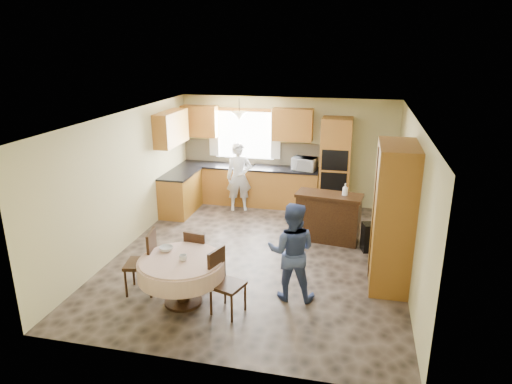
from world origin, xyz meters
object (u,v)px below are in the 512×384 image
object	(u,v)px
oven_tower	(335,165)
sideboard	(328,219)
chair_back	(198,253)
chair_right	(223,279)
person_sink	(239,177)
dining_table	(182,269)
cupboard	(393,216)
chair_left	(145,259)
person_dining	(292,251)

from	to	relation	value
oven_tower	sideboard	bearing A→B (deg)	-89.86
chair_back	sideboard	bearing A→B (deg)	-124.79
chair_back	chair_right	world-z (taller)	chair_right
sideboard	person_sink	distance (m)	2.49
chair_right	person_sink	bearing A→B (deg)	29.52
person_sink	dining_table	bearing A→B (deg)	-106.42
cupboard	chair_left	xyz separation A→B (m)	(-3.62, -1.14, -0.57)
chair_left	person_sink	distance (m)	3.87
oven_tower	chair_left	xyz separation A→B (m)	(-2.55, -4.29, -0.51)
cupboard	person_sink	world-z (taller)	cupboard
cupboard	person_dining	world-z (taller)	cupboard
sideboard	chair_back	world-z (taller)	sideboard
person_sink	oven_tower	bearing A→B (deg)	-7.45
cupboard	person_dining	bearing A→B (deg)	-150.55
dining_table	oven_tower	bearing A→B (deg)	67.08
dining_table	person_dining	size ratio (longest dim) A/B	0.83
oven_tower	chair_back	bearing A→B (deg)	-116.57
chair_left	chair_right	xyz separation A→B (m)	(1.31, -0.26, -0.03)
person_dining	oven_tower	bearing A→B (deg)	-97.89
person_sink	sideboard	bearing A→B (deg)	-50.64
oven_tower	sideboard	distance (m)	1.83
oven_tower	chair_right	world-z (taller)	oven_tower
chair_left	person_sink	world-z (taller)	person_sink
cupboard	chair_left	size ratio (longest dim) A/B	2.25
dining_table	chair_right	world-z (taller)	chair_right
sideboard	oven_tower	bearing A→B (deg)	97.85
sideboard	dining_table	xyz separation A→B (m)	(-1.90, -2.75, 0.11)
dining_table	chair_left	size ratio (longest dim) A/B	1.26
chair_right	person_dining	xyz separation A→B (m)	(0.87, 0.59, 0.23)
cupboard	chair_left	distance (m)	3.84
person_sink	person_dining	xyz separation A→B (m)	(1.73, -3.51, -0.03)
oven_tower	person_sink	world-z (taller)	oven_tower
dining_table	person_dining	bearing A→B (deg)	18.79
sideboard	person_dining	bearing A→B (deg)	-91.89
cupboard	person_dining	xyz separation A→B (m)	(-1.44, -0.82, -0.37)
sideboard	chair_left	xyz separation A→B (m)	(-2.56, -2.56, 0.11)
sideboard	chair_back	bearing A→B (deg)	-124.87
chair_left	chair_back	bearing A→B (deg)	116.87
dining_table	person_dining	world-z (taller)	person_dining
oven_tower	sideboard	xyz separation A→B (m)	(0.00, -1.72, -0.62)
oven_tower	dining_table	bearing A→B (deg)	-112.92
sideboard	cupboard	distance (m)	1.90
oven_tower	chair_back	world-z (taller)	oven_tower
chair_left	person_sink	xyz separation A→B (m)	(0.45, 3.84, 0.23)
chair_back	person_dining	world-z (taller)	person_dining
sideboard	cupboard	size ratio (longest dim) A/B	0.55
person_dining	cupboard	bearing A→B (deg)	-153.03
oven_tower	person_dining	distance (m)	3.99
chair_back	person_dining	xyz separation A→B (m)	(1.52, -0.17, 0.27)
sideboard	chair_right	xyz separation A→B (m)	(-1.25, -2.83, 0.07)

